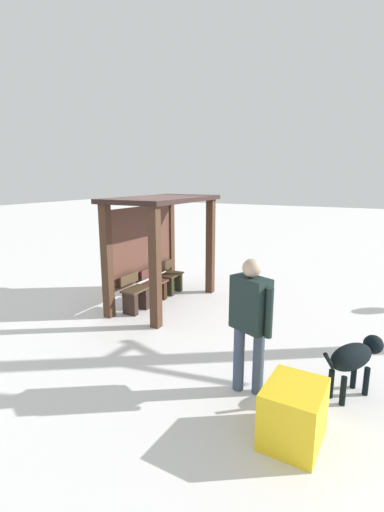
% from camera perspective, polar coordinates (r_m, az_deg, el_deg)
% --- Properties ---
extents(ground_plane, '(60.00, 60.00, 0.00)m').
position_cam_1_polar(ground_plane, '(7.90, -4.35, -7.43)').
color(ground_plane, silver).
extents(bus_shelter, '(2.64, 1.41, 2.28)m').
position_cam_1_polar(bus_shelter, '(7.61, -5.65, 4.28)').
color(bus_shelter, '#432B1D').
rests_on(bus_shelter, ground).
extents(bench_left_inside, '(0.59, 0.35, 0.77)m').
position_cam_1_polar(bench_left_inside, '(7.40, -8.95, -6.36)').
color(bench_left_inside, '#483724').
rests_on(bench_left_inside, ground).
extents(bench_center_inside, '(0.59, 0.36, 0.73)m').
position_cam_1_polar(bench_center_inside, '(7.95, -5.99, -5.11)').
color(bench_center_inside, '#562F27').
rests_on(bench_center_inside, ground).
extents(bench_right_inside, '(0.59, 0.39, 0.74)m').
position_cam_1_polar(bench_right_inside, '(8.50, -3.42, -3.89)').
color(bench_right_inside, '#402E1C').
rests_on(bench_right_inside, ground).
extents(person_walking, '(0.43, 0.64, 1.72)m').
position_cam_1_polar(person_walking, '(4.49, 9.19, -9.22)').
color(person_walking, '#1A2928').
rests_on(person_walking, ground).
extents(dog, '(0.89, 0.65, 0.71)m').
position_cam_1_polar(dog, '(4.99, 24.36, -14.36)').
color(dog, black).
rests_on(dog, ground).
extents(grit_bin, '(0.73, 0.59, 0.61)m').
position_cam_1_polar(grit_bin, '(4.13, 15.79, -22.85)').
color(grit_bin, yellow).
rests_on(grit_bin, ground).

